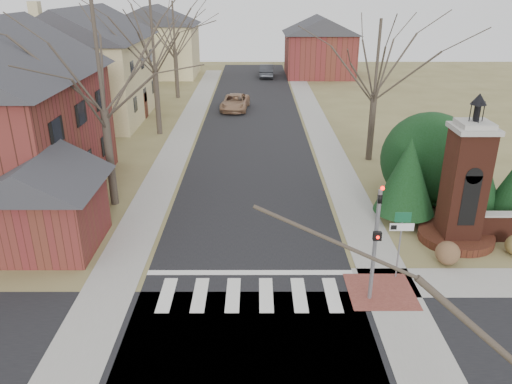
{
  "coord_description": "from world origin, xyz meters",
  "views": [
    {
      "loc": [
        0.21,
        -14.42,
        10.39
      ],
      "look_at": [
        0.24,
        6.0,
        1.88
      ],
      "focal_mm": 35.0,
      "sensor_mm": 36.0,
      "label": 1
    }
  ],
  "objects_px": {
    "pickup_truck": "(235,102)",
    "distant_car": "(267,71)",
    "traffic_signal_pole": "(376,234)",
    "brick_gate_monument": "(463,195)",
    "sign_post": "(401,232)"
  },
  "relations": [
    {
      "from": "sign_post",
      "to": "pickup_truck",
      "type": "xyz_separation_m",
      "value": [
        -7.19,
        27.72,
        -1.27
      ]
    },
    {
      "from": "brick_gate_monument",
      "to": "pickup_truck",
      "type": "xyz_separation_m",
      "value": [
        -10.6,
        24.71,
        -1.49
      ]
    },
    {
      "from": "traffic_signal_pole",
      "to": "pickup_truck",
      "type": "height_order",
      "value": "traffic_signal_pole"
    },
    {
      "from": "traffic_signal_pole",
      "to": "brick_gate_monument",
      "type": "bearing_deg",
      "value": 43.24
    },
    {
      "from": "traffic_signal_pole",
      "to": "brick_gate_monument",
      "type": "distance_m",
      "value": 6.47
    },
    {
      "from": "traffic_signal_pole",
      "to": "distant_car",
      "type": "xyz_separation_m",
      "value": [
        -2.7,
        46.27,
        -1.81
      ]
    },
    {
      "from": "traffic_signal_pole",
      "to": "sign_post",
      "type": "xyz_separation_m",
      "value": [
        1.29,
        1.41,
        -0.64
      ]
    },
    {
      "from": "brick_gate_monument",
      "to": "pickup_truck",
      "type": "relative_size",
      "value": 1.33
    },
    {
      "from": "distant_car",
      "to": "pickup_truck",
      "type": "bearing_deg",
      "value": 81.74
    },
    {
      "from": "traffic_signal_pole",
      "to": "distant_car",
      "type": "relative_size",
      "value": 0.95
    },
    {
      "from": "pickup_truck",
      "to": "distant_car",
      "type": "bearing_deg",
      "value": 84.76
    },
    {
      "from": "pickup_truck",
      "to": "distant_car",
      "type": "xyz_separation_m",
      "value": [
        3.2,
        17.14,
        0.1
      ]
    },
    {
      "from": "sign_post",
      "to": "distant_car",
      "type": "relative_size",
      "value": 0.58
    },
    {
      "from": "traffic_signal_pole",
      "to": "brick_gate_monument",
      "type": "relative_size",
      "value": 0.69
    },
    {
      "from": "sign_post",
      "to": "traffic_signal_pole",
      "type": "bearing_deg",
      "value": -132.43
    }
  ]
}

